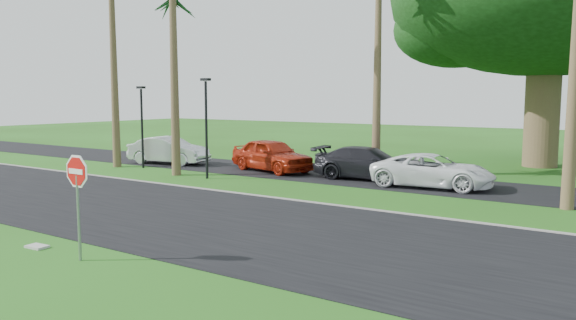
{
  "coord_description": "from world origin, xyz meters",
  "views": [
    {
      "loc": [
        11.66,
        -10.83,
        3.81
      ],
      "look_at": [
        1.74,
        3.81,
        1.8
      ],
      "focal_mm": 35.0,
      "sensor_mm": 36.0,
      "label": 1
    }
  ],
  "objects_px": {
    "car_dark": "(368,164)",
    "car_red": "(272,155)",
    "car_minivan": "(433,171)",
    "car_silver": "(169,151)",
    "stop_sign_near": "(77,185)"
  },
  "relations": [
    {
      "from": "car_dark",
      "to": "car_red",
      "type": "bearing_deg",
      "value": 84.37
    },
    {
      "from": "car_dark",
      "to": "car_minivan",
      "type": "bearing_deg",
      "value": -108.07
    },
    {
      "from": "car_silver",
      "to": "car_dark",
      "type": "bearing_deg",
      "value": -98.17
    },
    {
      "from": "car_red",
      "to": "car_minivan",
      "type": "distance_m",
      "value": 8.59
    },
    {
      "from": "car_red",
      "to": "car_dark",
      "type": "relative_size",
      "value": 0.95
    },
    {
      "from": "car_silver",
      "to": "car_red",
      "type": "height_order",
      "value": "car_red"
    },
    {
      "from": "car_silver",
      "to": "car_red",
      "type": "bearing_deg",
      "value": -96.37
    },
    {
      "from": "car_red",
      "to": "car_dark",
      "type": "distance_m",
      "value": 5.33
    },
    {
      "from": "car_silver",
      "to": "car_minivan",
      "type": "xyz_separation_m",
      "value": [
        15.24,
        0.33,
        -0.06
      ]
    },
    {
      "from": "car_dark",
      "to": "car_minivan",
      "type": "distance_m",
      "value": 3.31
    },
    {
      "from": "car_red",
      "to": "car_minivan",
      "type": "height_order",
      "value": "car_red"
    },
    {
      "from": "car_silver",
      "to": "stop_sign_near",
      "type": "bearing_deg",
      "value": -152.68
    },
    {
      "from": "stop_sign_near",
      "to": "car_silver",
      "type": "bearing_deg",
      "value": 129.89
    },
    {
      "from": "car_red",
      "to": "car_minivan",
      "type": "xyz_separation_m",
      "value": [
        8.58,
        -0.39,
        -0.13
      ]
    },
    {
      "from": "car_dark",
      "to": "car_minivan",
      "type": "height_order",
      "value": "car_dark"
    }
  ]
}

